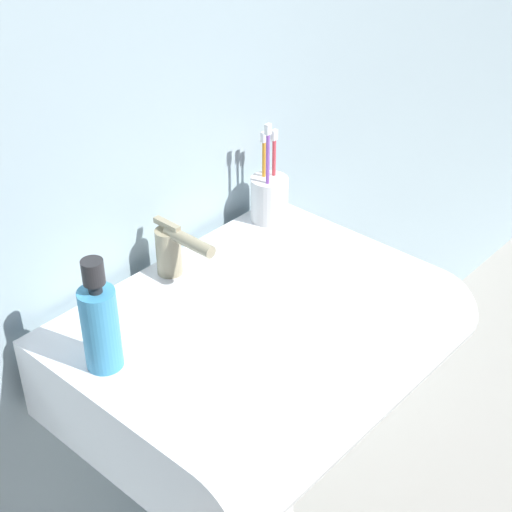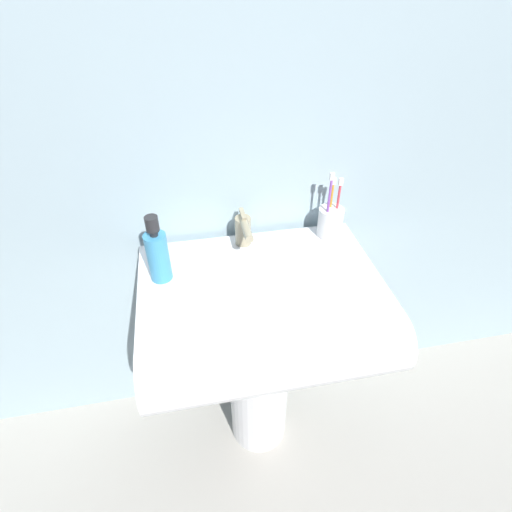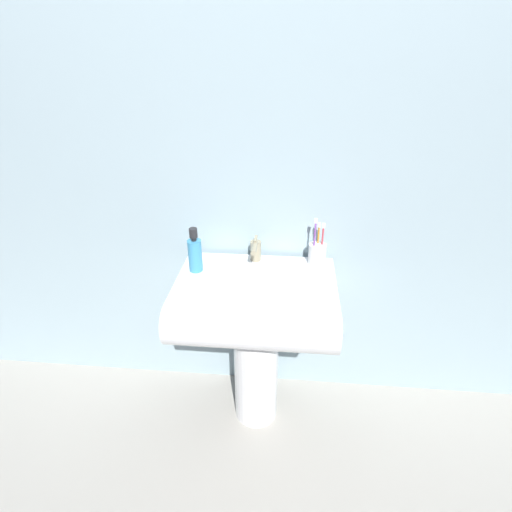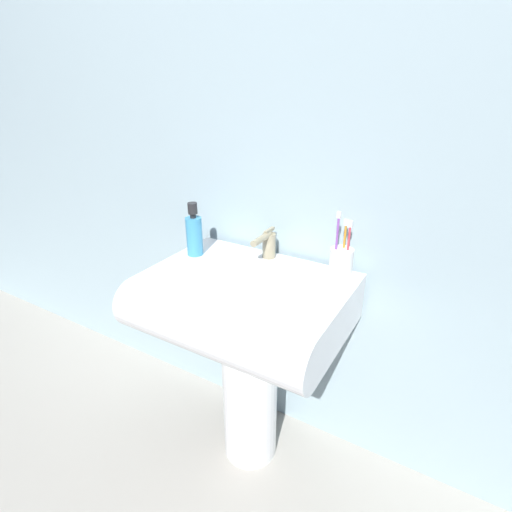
{
  "view_description": "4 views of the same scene",
  "coord_description": "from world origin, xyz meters",
  "views": [
    {
      "loc": [
        -0.76,
        -0.71,
        1.52
      ],
      "look_at": [
        0.04,
        0.0,
        0.82
      ],
      "focal_mm": 55.0,
      "sensor_mm": 36.0,
      "label": 1
    },
    {
      "loc": [
        -0.16,
        -0.76,
        1.43
      ],
      "look_at": [
        -0.01,
        -0.01,
        0.83
      ],
      "focal_mm": 28.0,
      "sensor_mm": 36.0,
      "label": 2
    },
    {
      "loc": [
        0.12,
        -1.31,
        1.57
      ],
      "look_at": [
        -0.0,
        0.01,
        0.84
      ],
      "focal_mm": 28.0,
      "sensor_mm": 36.0,
      "label": 3
    },
    {
      "loc": [
        0.57,
        -0.94,
        1.31
      ],
      "look_at": [
        0.04,
        -0.02,
        0.83
      ],
      "focal_mm": 28.0,
      "sensor_mm": 36.0,
      "label": 4
    }
  ],
  "objects": [
    {
      "name": "soap_bottle",
      "position": [
        -0.25,
        0.05,
        0.82
      ],
      "size": [
        0.06,
        0.06,
        0.18
      ],
      "color": "#3F99CC",
      "rests_on": "sink_basin"
    },
    {
      "name": "faucet",
      "position": [
        -0.02,
        0.15,
        0.8
      ],
      "size": [
        0.04,
        0.13,
        0.1
      ],
      "color": "tan",
      "rests_on": "sink_basin"
    },
    {
      "name": "wall_back",
      "position": [
        0.0,
        0.24,
        1.2
      ],
      "size": [
        5.0,
        0.05,
        2.4
      ],
      "primitive_type": "cube",
      "color": "#9EB7C1",
      "rests_on": "ground"
    },
    {
      "name": "ground_plane",
      "position": [
        0.0,
        0.0,
        0.0
      ],
      "size": [
        6.0,
        6.0,
        0.0
      ],
      "primitive_type": "plane",
      "color": "#ADA89E",
      "rests_on": "ground"
    },
    {
      "name": "toothbrush_cup",
      "position": [
        0.24,
        0.15,
        0.79
      ],
      "size": [
        0.07,
        0.07,
        0.21
      ],
      "color": "white",
      "rests_on": "sink_basin"
    },
    {
      "name": "sink_basin",
      "position": [
        0.0,
        -0.06,
        0.67
      ],
      "size": [
        0.62,
        0.48,
        0.15
      ],
      "color": "white",
      "rests_on": "sink_pedestal"
    },
    {
      "name": "sink_pedestal",
      "position": [
        0.0,
        0.0,
        0.29
      ],
      "size": [
        0.19,
        0.19,
        0.59
      ],
      "primitive_type": "cylinder",
      "color": "white",
      "rests_on": "ground"
    }
  ]
}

